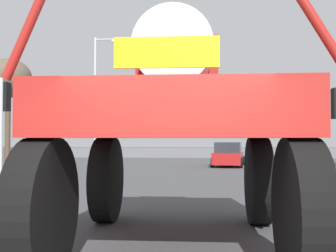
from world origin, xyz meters
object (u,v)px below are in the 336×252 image
Objects in this scene: traffic_signal_far_left at (263,123)px; bare_tree_left at (8,80)px; oversize_sprayer at (177,126)px; sedan_ahead at (228,155)px; traffic_signal_near_left at (4,111)px; streetlight_far_left at (97,94)px.

bare_tree_left is at bearing -152.78° from traffic_signal_far_left.
oversize_sprayer is at bearing -102.04° from traffic_signal_far_left.
oversize_sprayer reaches higher than sedan_ahead.
traffic_signal_near_left is 17.95m from streetlight_far_left.
traffic_signal_near_left is at bearing -84.32° from streetlight_far_left.
traffic_signal_far_left is at bearing 27.22° from bare_tree_left.
oversize_sprayer is 1.25× the size of sedan_ahead.
streetlight_far_left reaches higher than oversize_sprayer.
sedan_ahead is 16.68m from traffic_signal_near_left.
oversize_sprayer is 1.53× the size of traffic_signal_near_left.
streetlight_far_left is 1.48× the size of bare_tree_left.
bare_tree_left reaches higher than traffic_signal_near_left.
traffic_signal_far_left is at bearing -32.38° from sedan_ahead.
traffic_signal_near_left is 11.55m from bare_tree_left.
sedan_ahead is 13.77m from bare_tree_left.
traffic_signal_far_left is (10.12, 17.90, 0.31)m from traffic_signal_near_left.
sedan_ahead is at bearing 20.44° from bare_tree_left.
oversize_sprayer is 0.59× the size of streetlight_far_left.
oversize_sprayer is 23.13m from traffic_signal_far_left.
sedan_ahead is at bearing 63.21° from traffic_signal_near_left.
oversize_sprayer is at bearing -178.22° from sedan_ahead.
bare_tree_left is (-12.26, -4.57, 4.27)m from sedan_ahead.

